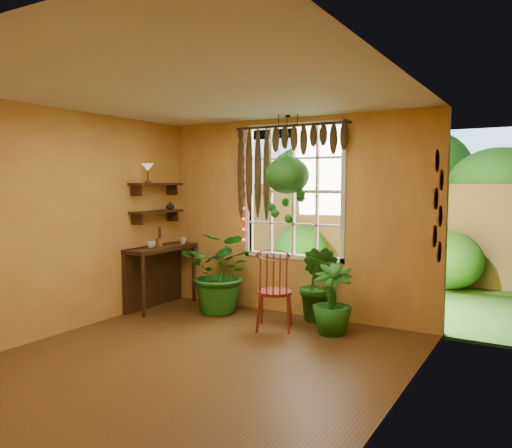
# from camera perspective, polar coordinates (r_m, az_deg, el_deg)

# --- Properties ---
(floor) EXTENTS (4.50, 4.50, 0.00)m
(floor) POSITION_cam_1_polar(r_m,az_deg,el_deg) (5.25, -7.30, -15.55)
(floor) COLOR brown
(floor) RESTS_ON ground
(ceiling) EXTENTS (4.50, 4.50, 0.00)m
(ceiling) POSITION_cam_1_polar(r_m,az_deg,el_deg) (5.01, -7.63, 14.83)
(ceiling) COLOR silver
(ceiling) RESTS_ON wall_back
(wall_back) EXTENTS (4.00, 0.00, 4.00)m
(wall_back) POSITION_cam_1_polar(r_m,az_deg,el_deg) (6.86, 4.21, 0.80)
(wall_back) COLOR gold
(wall_back) RESTS_ON floor
(wall_left) EXTENTS (0.00, 4.50, 4.50)m
(wall_left) POSITION_cam_1_polar(r_m,az_deg,el_deg) (6.38, -21.75, 0.18)
(wall_left) COLOR gold
(wall_left) RESTS_ON floor
(wall_right) EXTENTS (0.00, 4.50, 4.50)m
(wall_right) POSITION_cam_1_polar(r_m,az_deg,el_deg) (4.04, 15.48, -2.08)
(wall_right) COLOR gold
(wall_right) RESTS_ON floor
(window) EXTENTS (1.52, 0.10, 1.86)m
(window) POSITION_cam_1_polar(r_m,az_deg,el_deg) (6.87, 4.34, 3.73)
(window) COLOR white
(window) RESTS_ON wall_back
(valance_vine) EXTENTS (1.70, 0.12, 1.10)m
(valance_vine) POSITION_cam_1_polar(r_m,az_deg,el_deg) (6.82, 3.27, 8.58)
(valance_vine) COLOR #361E0E
(valance_vine) RESTS_ON window
(string_lights) EXTENTS (0.03, 0.03, 1.54)m
(string_lights) POSITION_cam_1_polar(r_m,az_deg,el_deg) (7.16, -1.46, 4.18)
(string_lights) COLOR #FF2633
(string_lights) RESTS_ON window
(wall_plates) EXTENTS (0.04, 0.32, 1.10)m
(wall_plates) POSITION_cam_1_polar(r_m,az_deg,el_deg) (5.77, 19.99, 1.78)
(wall_plates) COLOR #EBE5C0
(wall_plates) RESTS_ON wall_right
(counter_ledge) EXTENTS (0.40, 1.20, 0.90)m
(counter_ledge) POSITION_cam_1_polar(r_m,az_deg,el_deg) (7.49, -11.37, -5.10)
(counter_ledge) COLOR #361E0E
(counter_ledge) RESTS_ON floor
(shelf_lower) EXTENTS (0.25, 0.90, 0.04)m
(shelf_lower) POSITION_cam_1_polar(r_m,az_deg,el_deg) (7.37, -11.28, 1.38)
(shelf_lower) COLOR #361E0E
(shelf_lower) RESTS_ON wall_left
(shelf_upper) EXTENTS (0.25, 0.90, 0.04)m
(shelf_upper) POSITION_cam_1_polar(r_m,az_deg,el_deg) (7.36, -11.33, 4.49)
(shelf_upper) COLOR #361E0E
(shelf_upper) RESTS_ON wall_left
(backyard) EXTENTS (14.00, 10.00, 12.00)m
(backyard) POSITION_cam_1_polar(r_m,az_deg,el_deg) (11.13, 15.99, 1.78)
(backyard) COLOR #224F16
(backyard) RESTS_ON ground
(windsor_chair) EXTENTS (0.58, 0.59, 1.17)m
(windsor_chair) POSITION_cam_1_polar(r_m,az_deg,el_deg) (6.26, 2.11, -8.95)
(windsor_chair) COLOR maroon
(windsor_chair) RESTS_ON floor
(potted_plant_left) EXTENTS (1.19, 1.08, 1.15)m
(potted_plant_left) POSITION_cam_1_polar(r_m,az_deg,el_deg) (7.00, -3.94, -5.52)
(potted_plant_left) COLOR #155218
(potted_plant_left) RESTS_ON floor
(potted_plant_mid) EXTENTS (0.65, 0.58, 1.01)m
(potted_plant_mid) POSITION_cam_1_polar(r_m,az_deg,el_deg) (6.59, 7.23, -6.81)
(potted_plant_mid) COLOR #155218
(potted_plant_mid) RESTS_ON floor
(potted_plant_right) EXTENTS (0.60, 0.60, 0.85)m
(potted_plant_right) POSITION_cam_1_polar(r_m,az_deg,el_deg) (6.12, 8.68, -8.50)
(potted_plant_right) COLOR #155218
(potted_plant_right) RESTS_ON floor
(hanging_basket) EXTENTS (0.58, 0.58, 1.43)m
(hanging_basket) POSITION_cam_1_polar(r_m,az_deg,el_deg) (6.58, 3.61, 5.07)
(hanging_basket) COLOR black
(hanging_basket) RESTS_ON ceiling
(cup_a) EXTENTS (0.16, 0.16, 0.10)m
(cup_a) POSITION_cam_1_polar(r_m,az_deg,el_deg) (7.17, -11.93, -2.33)
(cup_a) COLOR silver
(cup_a) RESTS_ON counter_ledge
(cup_b) EXTENTS (0.13, 0.13, 0.10)m
(cup_b) POSITION_cam_1_polar(r_m,az_deg,el_deg) (7.61, -8.37, -1.89)
(cup_b) COLOR beige
(cup_b) RESTS_ON counter_ledge
(brush_jar) EXTENTS (0.10, 0.10, 0.35)m
(brush_jar) POSITION_cam_1_polar(r_m,az_deg,el_deg) (7.33, -10.96, -1.47)
(brush_jar) COLOR brown
(brush_jar) RESTS_ON counter_ledge
(shelf_vase) EXTENTS (0.16, 0.16, 0.13)m
(shelf_vase) POSITION_cam_1_polar(r_m,az_deg,el_deg) (7.59, -9.78, 2.11)
(shelf_vase) COLOR #B2AD99
(shelf_vase) RESTS_ON shelf_lower
(tiffany_lamp) EXTENTS (0.16, 0.16, 0.27)m
(tiffany_lamp) POSITION_cam_1_polar(r_m,az_deg,el_deg) (7.21, -12.29, 6.20)
(tiffany_lamp) COLOR #553A18
(tiffany_lamp) RESTS_ON shelf_upper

